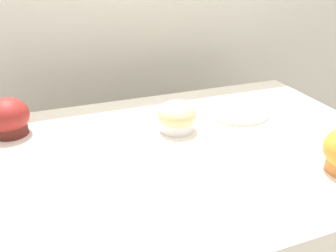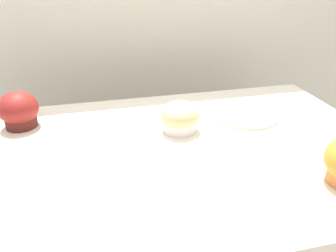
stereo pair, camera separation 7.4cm
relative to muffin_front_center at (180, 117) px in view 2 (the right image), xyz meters
name	(u,v)px [view 2 (the right image)]	position (x,y,z in m)	size (l,w,h in m)	color
wall_back	(136,79)	(-0.03, 0.52, -0.07)	(3.20, 0.10, 1.80)	beige
muffin_front_center	(180,117)	(0.00, 0.00, 0.00)	(0.10, 0.10, 0.08)	white
muffin_back_right	(19,110)	(-0.39, 0.12, 0.01)	(0.10, 0.10, 0.09)	#521D18
serving_plate	(245,114)	(0.20, 0.05, -0.03)	(0.18, 0.18, 0.01)	beige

